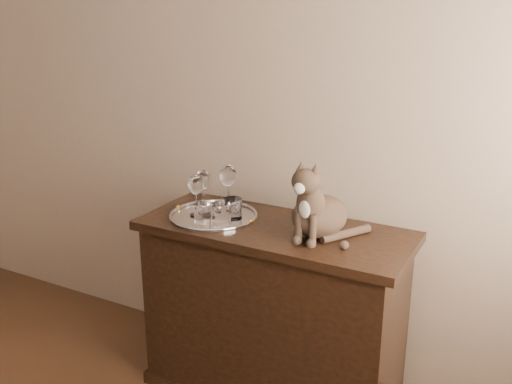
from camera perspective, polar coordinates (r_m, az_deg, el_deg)
wall_back at (r=2.92m, az=-6.03°, el=9.79°), size 4.00×0.10×2.70m
sideboard at (r=2.67m, az=1.73°, el=-12.00°), size 1.20×0.50×0.85m
tray at (r=2.60m, az=-4.27°, el=-2.48°), size 0.40×0.40×0.01m
wine_glass_a at (r=2.64m, az=-5.30°, el=0.18°), size 0.07×0.07×0.19m
wine_glass_b at (r=2.65m, az=-2.79°, el=0.48°), size 0.08×0.08×0.21m
wine_glass_c at (r=2.58m, az=-6.05°, el=-0.34°), size 0.07×0.07×0.19m
tumbler_a at (r=2.49m, az=-3.49°, el=-2.15°), size 0.08×0.08×0.09m
tumbler_b at (r=2.51m, az=-5.38°, el=-2.09°), size 0.08×0.08×0.09m
tumbler_c at (r=2.54m, az=-2.34°, el=-1.66°), size 0.08×0.08×0.09m
cat at (r=2.35m, az=6.45°, el=-0.42°), size 0.37×0.35×0.34m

